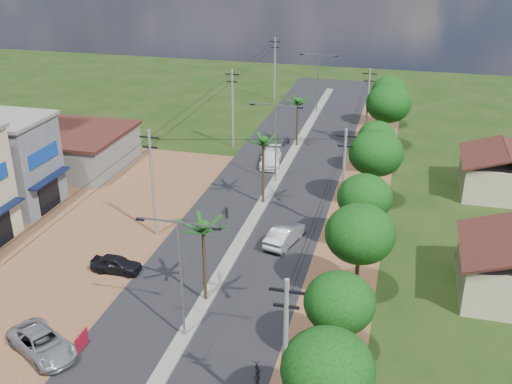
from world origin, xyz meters
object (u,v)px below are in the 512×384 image
at_px(car_silver_mid, 285,235).
at_px(moto_rider_east, 256,372).
at_px(car_parked_dark, 116,264).
at_px(car_parked_silver, 42,344).
at_px(roadside_sign, 82,341).
at_px(car_white_far, 271,158).

relative_size(car_silver_mid, moto_rider_east, 2.95).
bearing_deg(moto_rider_east, car_parked_dark, -47.76).
xyz_separation_m(car_parked_silver, roadside_sign, (2.00, 0.99, -0.15)).
xyz_separation_m(car_white_far, car_parked_silver, (-5.94, -33.24, -0.03)).
bearing_deg(car_white_far, car_parked_silver, -108.50).
bearing_deg(moto_rider_east, car_silver_mid, -98.12).
bearing_deg(car_silver_mid, roadside_sign, 74.42).
distance_m(car_silver_mid, car_parked_dark, 13.16).
distance_m(car_silver_mid, car_white_far, 17.25).
bearing_deg(car_white_far, car_silver_mid, -81.43).
height_order(car_silver_mid, car_parked_silver, car_silver_mid).
distance_m(car_silver_mid, moto_rider_east, 15.71).
height_order(car_parked_silver, car_parked_dark, car_parked_silver).
height_order(car_white_far, car_parked_silver, car_white_far).
height_order(car_white_far, roadside_sign, car_white_far).
bearing_deg(car_parked_silver, car_silver_mid, -4.48).
distance_m(car_silver_mid, car_parked_silver, 20.01).
relative_size(car_white_far, roadside_sign, 3.77).
relative_size(car_silver_mid, car_parked_dark, 1.25).
height_order(car_silver_mid, car_parked_dark, car_silver_mid).
relative_size(car_white_far, car_parked_silver, 1.00).
xyz_separation_m(car_white_far, car_parked_dark, (-5.94, -23.77, -0.10)).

